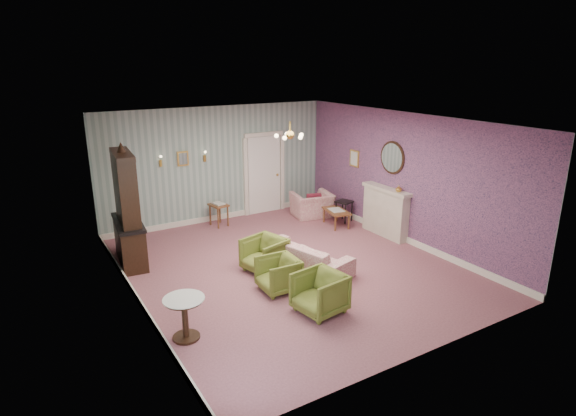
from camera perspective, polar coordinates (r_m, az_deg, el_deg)
floor at (r=9.61m, az=0.21°, el=-7.07°), size 7.00×7.00×0.00m
ceiling at (r=8.82m, az=0.24°, el=10.35°), size 7.00×7.00×0.00m
wall_back at (r=12.15m, az=-8.43°, el=5.17°), size 6.00×0.00×6.00m
wall_front at (r=6.55m, az=16.45°, el=-6.08°), size 6.00×0.00×6.00m
wall_left at (r=8.04m, az=-18.37°, el=-1.87°), size 0.00×7.00×7.00m
wall_right at (r=10.92m, az=13.81°, el=3.48°), size 0.00×7.00×7.00m
wall_right_floral at (r=10.91m, az=13.76°, el=3.48°), size 0.00×7.00×7.00m
door at (r=12.74m, az=-2.89°, el=4.20°), size 1.12×0.12×2.16m
olive_chair_a at (r=7.87m, az=3.80°, el=-9.91°), size 0.78×0.82×0.75m
olive_chair_b at (r=8.56m, az=-1.16°, el=-7.77°), size 0.65×0.69×0.68m
olive_chair_c at (r=9.33m, az=-2.85°, el=-5.39°), size 0.85×0.88×0.75m
sofa_chintz at (r=9.41m, az=2.08°, el=-5.14°), size 1.08×2.01×0.76m
wingback_chair at (r=12.49m, az=2.90°, el=0.85°), size 1.09×0.81×0.86m
dresser at (r=9.95m, az=-18.82°, el=0.27°), size 0.65×1.50×2.42m
fireplace at (r=11.34m, az=11.59°, el=-0.43°), size 0.30×1.40×1.16m
mantel_vase at (r=10.87m, az=13.13°, el=2.28°), size 0.15×0.15×0.15m
oval_mirror at (r=11.09m, az=12.37°, el=5.91°), size 0.04×0.76×0.84m
framed_print at (r=12.14m, az=7.97°, el=5.91°), size 0.04×0.34×0.42m
coffee_table at (r=11.92m, az=5.78°, el=-1.17°), size 0.60×0.88×0.41m
side_table_black at (r=12.23m, az=6.72°, el=-0.38°), size 0.46×0.46×0.54m
pedestal_table at (r=7.35m, az=-12.23°, el=-12.78°), size 0.66×0.66×0.67m
nesting_table at (r=11.95m, az=-8.28°, el=-0.71°), size 0.44×0.52×0.61m
gilt_mirror_back at (r=11.75m, az=-12.46°, el=5.79°), size 0.28×0.06×0.36m
sconce_left at (r=11.57m, az=-15.01°, el=5.43°), size 0.16×0.12×0.30m
sconce_right at (r=11.92m, az=-9.93°, el=6.09°), size 0.16×0.12×0.30m
chandelier at (r=8.86m, az=0.23°, el=8.62°), size 0.56×0.56×0.36m
burgundy_cushion at (r=12.33m, az=3.10°, el=0.87°), size 0.41×0.28×0.39m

